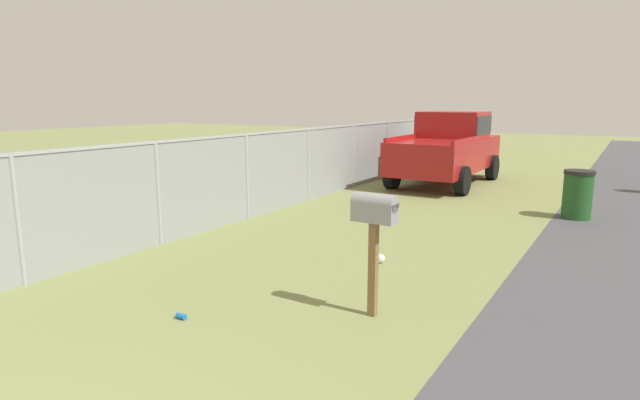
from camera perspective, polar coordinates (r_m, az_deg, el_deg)
mailbox at (r=5.74m, az=5.99°, el=-2.05°), size 0.22×0.50×1.42m
pickup_truck at (r=15.71m, az=13.91°, el=5.79°), size 4.82×2.22×2.09m
trash_bin at (r=11.94m, az=26.49°, el=0.55°), size 0.60×0.60×1.01m
fence_section at (r=11.64m, az=-4.42°, el=3.65°), size 16.35×0.07×1.77m
litter_bag_midfield_b at (r=7.92m, az=6.64°, el=-6.41°), size 0.14×0.14×0.14m
litter_can_midfield_a at (r=6.16m, az=-15.04°, el=-12.25°), size 0.07×0.12×0.07m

